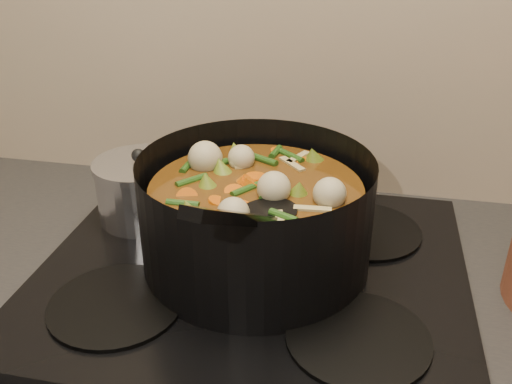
# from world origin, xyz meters

# --- Properties ---
(stovetop) EXTENTS (0.62, 0.54, 0.03)m
(stovetop) POSITION_xyz_m (0.00, 1.93, 0.92)
(stovetop) COLOR black
(stovetop) RESTS_ON counter
(stockpot) EXTENTS (0.43, 0.51, 0.25)m
(stockpot) POSITION_xyz_m (0.00, 1.94, 1.01)
(stockpot) COLOR black
(stockpot) RESTS_ON stovetop
(saucepan) EXTENTS (0.15, 0.15, 0.13)m
(saucepan) POSITION_xyz_m (-0.21, 2.04, 0.98)
(saucepan) COLOR silver
(saucepan) RESTS_ON stovetop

